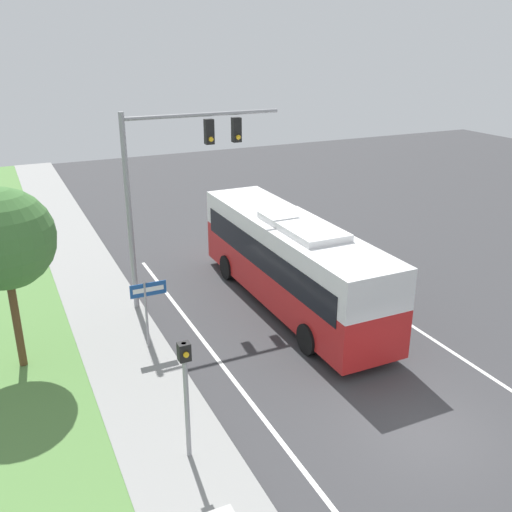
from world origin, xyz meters
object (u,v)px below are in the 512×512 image
object	(u,v)px
bus	(290,258)
pedestrian_signal	(186,383)
street_sign	(147,302)
signal_gantry	(172,171)

from	to	relation	value
bus	pedestrian_signal	bearing A→B (deg)	-133.90
bus	street_sign	xyz separation A→B (m)	(-5.78, -0.96, -0.24)
bus	signal_gantry	xyz separation A→B (m)	(-3.78, 2.15, 3.26)
pedestrian_signal	street_sign	xyz separation A→B (m)	(0.57, 5.64, -0.48)
bus	pedestrian_signal	size ratio (longest dim) A/B	3.42
street_sign	pedestrian_signal	bearing A→B (deg)	-95.82
signal_gantry	street_sign	distance (m)	5.09
bus	street_sign	size ratio (longest dim) A/B	4.56
bus	street_sign	world-z (taller)	bus
signal_gantry	bus	bearing A→B (deg)	-29.67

